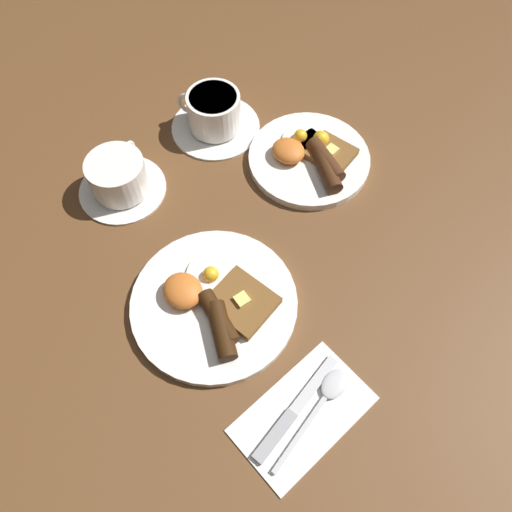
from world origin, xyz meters
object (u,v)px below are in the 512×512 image
(teacup_far, at_px, (214,115))
(knife, at_px, (292,413))
(spoon, at_px, (327,394))
(breakfast_plate_near, at_px, (214,303))
(teacup_near, at_px, (119,178))
(breakfast_plate_far, at_px, (311,157))

(teacup_far, xyz_separation_m, knife, (0.47, -0.29, -0.03))
(knife, height_order, spoon, spoon)
(breakfast_plate_near, relative_size, teacup_far, 1.52)
(teacup_near, bearing_deg, breakfast_plate_near, -7.83)
(teacup_far, bearing_deg, spoon, -25.92)
(breakfast_plate_far, bearing_deg, teacup_near, -124.48)
(breakfast_plate_far, distance_m, teacup_near, 0.34)
(breakfast_plate_far, distance_m, knife, 0.45)
(teacup_near, bearing_deg, breakfast_plate_far, 55.52)
(teacup_far, relative_size, spoon, 0.99)
(teacup_far, bearing_deg, breakfast_plate_far, 19.22)
(teacup_near, bearing_deg, knife, -8.78)
(breakfast_plate_far, relative_size, knife, 1.23)
(breakfast_plate_near, relative_size, breakfast_plate_far, 1.16)
(teacup_near, distance_m, knife, 0.48)
(teacup_near, bearing_deg, teacup_far, 88.25)
(breakfast_plate_near, distance_m, teacup_near, 0.28)
(teacup_near, height_order, spoon, teacup_near)
(breakfast_plate_far, xyz_separation_m, teacup_far, (-0.19, -0.06, 0.02))
(breakfast_plate_far, relative_size, spoon, 1.29)
(knife, bearing_deg, breakfast_plate_near, 74.10)
(breakfast_plate_near, distance_m, teacup_far, 0.37)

